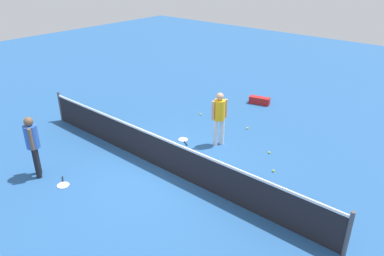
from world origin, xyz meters
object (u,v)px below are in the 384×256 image
Objects in this scene: tennis_racket_near_player at (183,140)px; equipment_bag at (259,100)px; player_far_side at (33,142)px; tennis_racket_far_player at (63,185)px; tennis_ball_baseline at (201,114)px; tennis_ball_near_player at (273,171)px; tennis_ball_midcourt at (247,128)px; player_near_side at (219,115)px; tennis_ball_by_net at (269,152)px.

tennis_racket_near_player is 0.70× the size of equipment_bag.
tennis_racket_near_player is at bearing -111.39° from player_far_side.
tennis_racket_far_player is at bearing 80.00° from tennis_racket_near_player.
equipment_bag is (-0.16, -4.30, 0.13)m from tennis_racket_near_player.
tennis_racket_far_player is at bearing 91.82° from tennis_ball_baseline.
tennis_racket_far_player is at bearing -170.31° from player_far_side.
tennis_ball_baseline is at bearing -23.55° from tennis_ball_near_player.
tennis_racket_near_player is at bearing -100.00° from tennis_racket_far_player.
tennis_ball_midcourt is 1.97m from tennis_ball_baseline.
player_near_side is 3.98m from equipment_bag.
tennis_ball_midcourt is 0.08× the size of equipment_bag.
tennis_racket_near_player is 8.90× the size of tennis_ball_baseline.
player_near_side is 25.76× the size of tennis_ball_by_net.
tennis_racket_near_player is at bearing 26.88° from player_near_side.
player_far_side reaches higher than tennis_ball_by_net.
player_far_side is at bearing 60.33° from player_near_side.
player_near_side is 1.51m from tennis_racket_near_player.
tennis_ball_near_player is 1.00× the size of tennis_ball_baseline.
player_near_side is 5.23m from player_far_side.
equipment_bag is at bearing -95.90° from tennis_racket_far_player.
tennis_ball_baseline reaches higher than tennis_racket_near_player.
player_near_side is 2.34m from tennis_ball_near_player.
player_near_side reaches higher than tennis_racket_far_player.
player_near_side reaches higher than tennis_ball_by_net.
player_far_side is 4.45m from tennis_racket_near_player.
tennis_racket_near_player is (1.01, 0.51, -1.00)m from player_near_side.
tennis_ball_baseline is at bearing -88.18° from tennis_racket_far_player.
tennis_racket_near_player is 3.94m from tennis_racket_far_player.
tennis_racket_far_player is (0.68, 3.88, 0.00)m from tennis_racket_near_player.
tennis_ball_near_player is (-3.80, -4.07, 0.02)m from tennis_racket_far_player.
tennis_ball_midcourt is 2.46m from equipment_bag.
tennis_ball_near_player is 5.06m from equipment_bag.
tennis_ball_midcourt is at bearing -118.47° from tennis_racket_near_player.
equipment_bag is (2.95, -4.11, 0.11)m from tennis_ball_near_player.
tennis_ball_near_player reaches higher than tennis_racket_near_player.
player_far_side is 6.39m from tennis_ball_near_player.
tennis_ball_baseline is at bearing -37.02° from player_near_side.
tennis_racket_far_player is 8.97× the size of tennis_ball_near_player.
tennis_racket_near_player is 8.90× the size of tennis_ball_midcourt.
tennis_ball_by_net is (-3.20, -4.90, 0.02)m from tennis_racket_far_player.
tennis_ball_by_net is 4.04m from equipment_bag.
player_near_side reaches higher than tennis_ball_near_player.
tennis_racket_near_player is at bearing 87.85° from equipment_bag.
player_near_side is at bearing 18.74° from tennis_ball_by_net.
tennis_ball_by_net is 1.00× the size of tennis_ball_baseline.
tennis_racket_far_player is 5.57m from tennis_ball_near_player.
tennis_ball_by_net is at bearing 125.66° from equipment_bag.
tennis_ball_by_net is at bearing -123.12° from tennis_racket_far_player.
player_near_side is at bearing 86.65° from tennis_ball_midcourt.
tennis_ball_baseline is at bearing -65.76° from tennis_racket_near_player.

